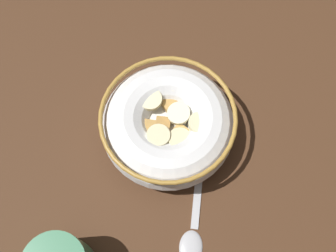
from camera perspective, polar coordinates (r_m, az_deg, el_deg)
The scene contains 3 objects.
ground_plane at distance 60.57cm, azimuth 0.00°, elevation -1.41°, with size 119.86×119.86×2.00cm, color #472B19.
cereal_bowl at distance 56.39cm, azimuth 0.02°, elevation 0.18°, with size 18.06×18.06×6.48cm.
spoon at distance 56.07cm, azimuth 3.39°, elevation -13.71°, with size 11.08×14.33×0.80cm.
Camera 1 is at (10.28, 18.53, 55.75)cm, focal length 44.77 mm.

